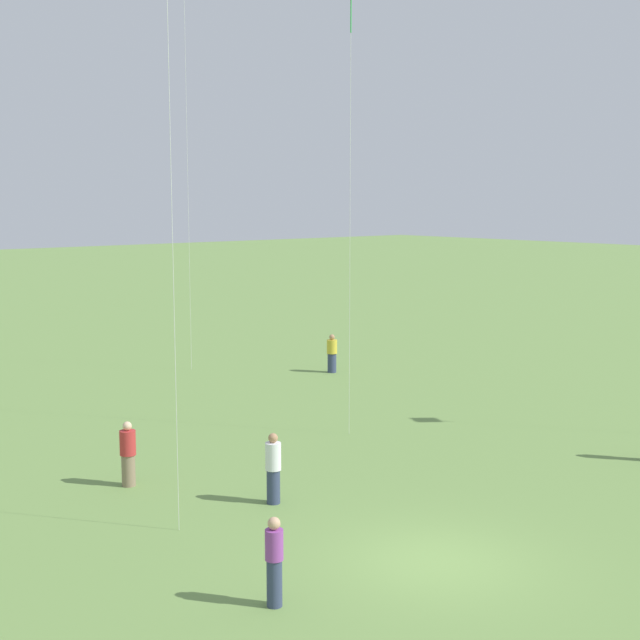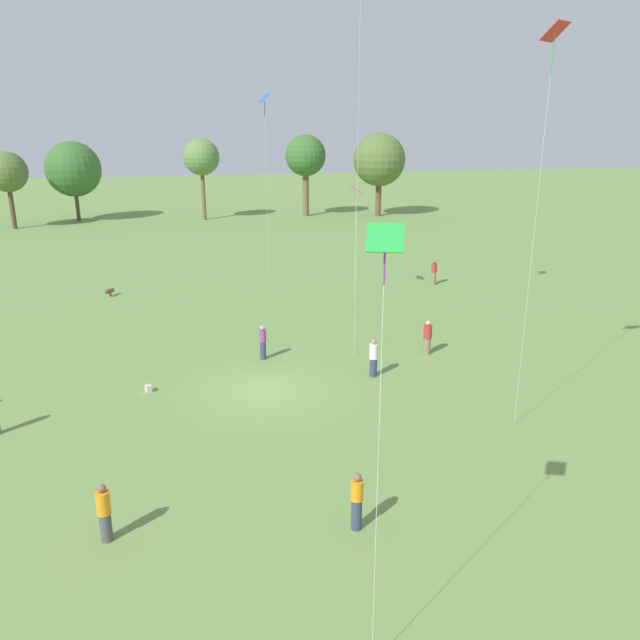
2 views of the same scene
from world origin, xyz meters
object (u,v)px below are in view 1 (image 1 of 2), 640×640
Objects in this scene: person_3 at (273,469)px; person_5 at (128,454)px; kite_2 at (351,15)px; person_1 at (332,354)px; person_6 at (274,561)px.

person_5 is at bearing 98.38° from person_3.
person_3 is 0.13× the size of kite_2.
person_6 is (-16.29, 15.50, 0.05)m from person_1.
person_3 reaches higher than person_5.
person_3 is at bearing -40.71° from kite_2.
kite_2 reaches higher than person_3.
person_1 is at bearing -108.29° from person_6.
person_3 is 1.04× the size of person_6.
kite_2 is (8.21, -9.24, 12.16)m from person_6.
person_3 reaches higher than person_1.
person_1 is 0.97× the size of person_6.
person_3 is at bearing -8.83° from person_5.
person_6 reaches higher than person_1.
kite_2 is at bearing 10.08° from person_3.
person_1 is at bearing 21.96° from person_3.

